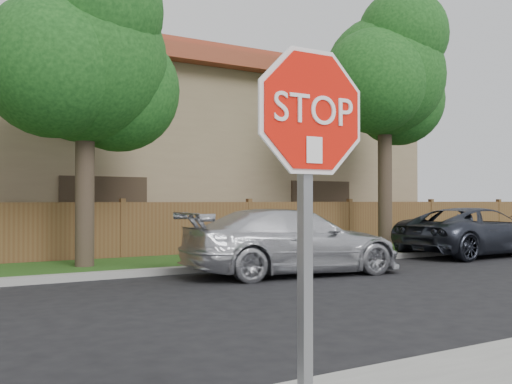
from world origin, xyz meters
TOP-DOWN VIEW (x-y plane):
  - tree_mid at (2.52, 9.57)m, footprint 4.80×3.90m
  - tree_right at (12.02, 9.57)m, footprint 4.80×3.90m
  - stop_sign at (0.61, -1.48)m, footprint 1.01×0.13m
  - sedan_right at (6.26, 6.64)m, footprint 5.23×2.63m
  - sedan_far_right at (13.52, 7.45)m, footprint 5.19×2.46m

SIDE VIEW (x-z plane):
  - sedan_far_right at x=13.52m, z-range 0.00..1.43m
  - sedan_right at x=6.26m, z-range 0.00..1.46m
  - stop_sign at x=0.61m, z-range 0.55..3.11m
  - tree_mid at x=2.52m, z-range 1.20..8.55m
  - tree_right at x=12.02m, z-range 1.47..9.67m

